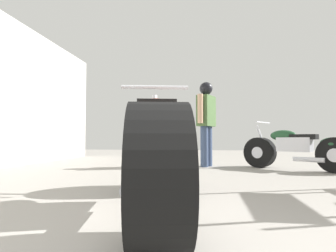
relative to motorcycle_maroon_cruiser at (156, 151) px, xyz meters
The scene contains 4 objects.
ground_plane 1.81m from the motorcycle_maroon_cruiser, 87.83° to the left, with size 18.65×18.65×0.00m, color gray.
motorcycle_maroon_cruiser is the anchor object (origin of this frame).
motorcycle_black_naked 3.49m from the motorcycle_maroon_cruiser, 57.56° to the left, with size 1.58×1.23×0.84m.
mechanic_in_blue 3.40m from the motorcycle_maroon_cruiser, 83.78° to the left, with size 0.38×0.62×1.61m.
Camera 1 is at (0.31, 0.08, 0.52)m, focal length 29.98 mm.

